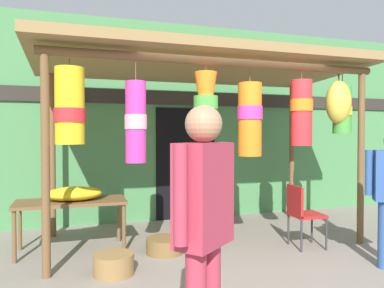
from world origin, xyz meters
name	(u,v)px	position (x,y,z in m)	size (l,w,h in m)	color
ground_plane	(238,257)	(0.00, 0.00, 0.00)	(30.00, 30.00, 0.00)	gray
shop_facade	(183,122)	(0.00, 2.39, 1.75)	(11.68, 0.29, 3.50)	#47844C
market_stall_canopy	(209,80)	(-0.15, 0.64, 2.27)	(4.61, 2.22, 2.64)	brown
display_table	(71,206)	(-1.98, 0.87, 0.60)	(1.39, 0.63, 0.67)	brown
flower_heap_on_table	(75,193)	(-1.93, 0.87, 0.76)	(0.71, 0.50, 0.18)	yellow
folding_chair	(302,210)	(0.97, 0.08, 0.50)	(0.44, 0.44, 0.84)	#AD1E1E
wicker_basket_by_table	(165,245)	(-0.84, 0.43, 0.10)	(0.48, 0.48, 0.20)	brown
wicker_basket_spare	(114,264)	(-1.55, -0.12, 0.11)	(0.44, 0.44, 0.23)	olive
customer_foreground	(204,218)	(-1.21, -2.07, 1.01)	(0.48, 0.43, 1.71)	#B23347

